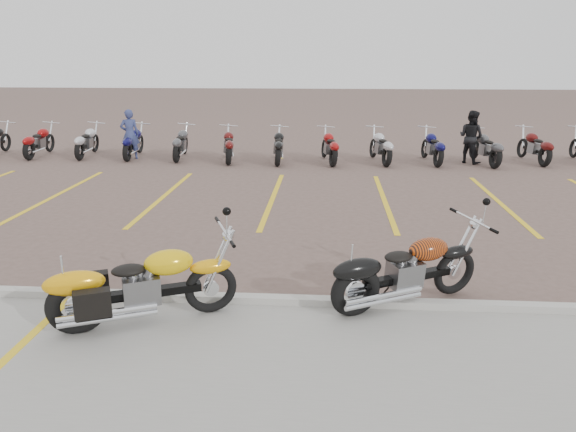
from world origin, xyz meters
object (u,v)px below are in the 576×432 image
at_px(yellow_cruiser, 140,288).
at_px(person_a, 130,134).
at_px(person_b, 471,137).
at_px(flame_cruiser, 402,273).

height_order(yellow_cruiser, person_a, person_a).
height_order(person_a, person_b, person_b).
distance_m(yellow_cruiser, person_a, 12.47).
bearing_deg(yellow_cruiser, person_a, 86.05).
xyz_separation_m(flame_cruiser, person_b, (3.49, 11.00, 0.36)).
bearing_deg(person_a, person_b, 163.41).
relative_size(yellow_cruiser, person_a, 1.37).
bearing_deg(person_b, flame_cruiser, 116.75).
bearing_deg(flame_cruiser, person_b, 44.28).
distance_m(person_a, person_b, 11.13).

